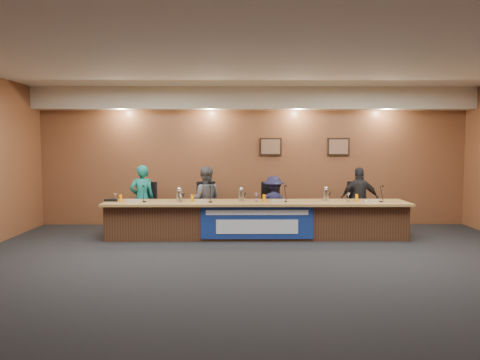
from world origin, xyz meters
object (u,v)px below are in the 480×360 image
object	(u,v)px
office_chair_a	(143,209)
banner	(257,223)
office_chair_b	(206,209)
dais_body	(256,221)
carafe_right	(326,195)
panelist_c	(274,204)
panelist_a	(142,199)
carafe_left	(179,196)
carafe_mid	(241,196)
office_chair_c	(273,209)
office_chair_d	(358,209)
panelist_b	(205,199)
speakerphone	(112,200)
panelist_d	(360,200)

from	to	relation	value
office_chair_a	banner	bearing A→B (deg)	-1.60
office_chair_b	dais_body	bearing A→B (deg)	-36.51
dais_body	carafe_right	distance (m)	1.52
panelist_c	office_chair_b	bearing A→B (deg)	1.31
panelist_a	carafe_left	size ratio (longest dim) A/B	6.61
panelist_a	carafe_mid	bearing A→B (deg)	143.12
carafe_mid	office_chair_c	bearing A→B (deg)	47.42
office_chair_d	carafe_left	bearing A→B (deg)	-166.08
office_chair_d	carafe_mid	bearing A→B (deg)	-161.20
office_chair_d	banner	bearing A→B (deg)	-150.58
carafe_left	office_chair_a	bearing A→B (deg)	138.35
panelist_b	speakerphone	distance (m)	1.96
panelist_d	office_chair_d	size ratio (longest dim) A/B	2.93
panelist_b	speakerphone	world-z (taller)	panelist_b
office_chair_c	panelist_d	bearing A→B (deg)	-14.68
office_chair_b	speakerphone	size ratio (longest dim) A/B	1.50
panelist_b	office_chair_d	xyz separation A→B (m)	(3.36, 0.10, -0.23)
carafe_right	panelist_a	bearing A→B (deg)	170.98
panelist_b	speakerphone	bearing A→B (deg)	17.85
office_chair_a	office_chair_d	xyz separation A→B (m)	(4.74, 0.00, 0.00)
dais_body	office_chair_c	xyz separation A→B (m)	(0.41, 0.76, 0.13)
panelist_b	panelist_d	xyz separation A→B (m)	(3.36, 0.00, -0.01)
banner	office_chair_a	xyz separation A→B (m)	(-2.46, 1.18, 0.10)
dais_body	carafe_mid	bearing A→B (deg)	-177.58
carafe_left	carafe_right	distance (m)	2.98
panelist_c	carafe_left	size ratio (longest dim) A/B	5.52
office_chair_c	office_chair_d	xyz separation A→B (m)	(1.88, 0.00, 0.00)
banner	carafe_left	bearing A→B (deg)	166.40
dais_body	panelist_a	bearing A→B (deg)	164.91
panelist_c	office_chair_d	world-z (taller)	panelist_c
dais_body	panelist_c	bearing A→B (deg)	58.55
office_chair_b	panelist_b	bearing A→B (deg)	-91.30
dais_body	speakerphone	world-z (taller)	speakerphone
panelist_b	carafe_right	size ratio (longest dim) A/B	6.13
panelist_d	office_chair_b	distance (m)	3.37
panelist_d	carafe_right	world-z (taller)	panelist_d
panelist_a	office_chair_b	world-z (taller)	panelist_a
panelist_c	office_chair_a	world-z (taller)	panelist_c
banner	carafe_left	size ratio (longest dim) A/B	9.96
panelist_d	office_chair_b	bearing A→B (deg)	3.25
banner	panelist_a	world-z (taller)	panelist_a
panelist_b	office_chair_d	world-z (taller)	panelist_b
carafe_mid	speakerphone	xyz separation A→B (m)	(-2.63, 0.03, -0.09)
office_chair_c	office_chair_d	size ratio (longest dim) A/B	1.00
speakerphone	office_chair_d	bearing A→B (deg)	8.13
speakerphone	dais_body	bearing A→B (deg)	-0.34
office_chair_d	office_chair_a	bearing A→B (deg)	-177.87
dais_body	office_chair_b	xyz separation A→B (m)	(-1.08, 0.76, 0.13)
panelist_d	carafe_right	size ratio (longest dim) A/B	6.07
panelist_d	office_chair_a	world-z (taller)	panelist_d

